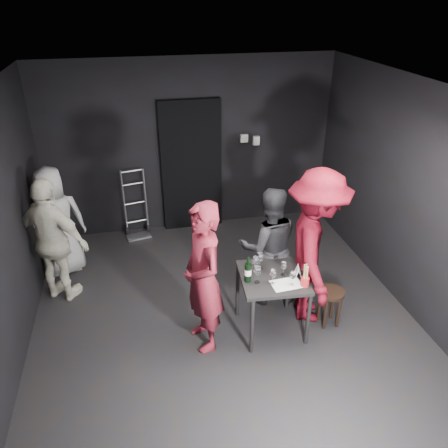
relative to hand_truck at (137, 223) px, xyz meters
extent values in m
cube|color=black|center=(0.93, -2.31, -0.21)|extent=(4.50, 5.00, 0.02)
cube|color=silver|center=(0.93, -2.31, 2.49)|extent=(4.50, 5.00, 0.02)
cube|color=black|center=(0.93, 0.19, 1.14)|extent=(4.50, 0.04, 2.70)
cube|color=black|center=(0.93, -4.81, 1.14)|extent=(4.50, 0.04, 2.70)
cube|color=black|center=(3.18, -2.31, 1.14)|extent=(0.04, 5.00, 2.70)
cube|color=black|center=(0.93, 0.13, 0.84)|extent=(0.95, 0.10, 2.10)
cube|color=#B7B7B2|center=(1.78, 0.14, 1.24)|extent=(0.12, 0.06, 0.12)
cube|color=#B7B7B2|center=(1.98, 0.14, 1.19)|extent=(0.10, 0.06, 0.14)
cylinder|color=#B2B2B7|center=(-0.17, 0.03, 0.35)|extent=(0.03, 0.03, 1.11)
cylinder|color=#B2B2B7|center=(0.17, 0.03, 0.35)|extent=(0.03, 0.03, 1.11)
cube|color=#B2B2B7|center=(0.00, -0.08, -0.19)|extent=(0.37, 0.20, 0.03)
cylinder|color=black|center=(-0.17, 0.06, -0.13)|extent=(0.04, 0.16, 0.16)
cylinder|color=black|center=(0.17, 0.06, -0.13)|extent=(0.04, 0.16, 0.16)
cube|color=black|center=(1.41, -2.57, 0.52)|extent=(0.72, 0.72, 0.04)
cylinder|color=black|center=(1.09, -2.89, 0.15)|extent=(0.04, 0.04, 0.71)
cylinder|color=black|center=(1.73, -2.89, 0.15)|extent=(0.04, 0.04, 0.71)
cylinder|color=black|center=(1.09, -2.25, 0.15)|extent=(0.04, 0.04, 0.71)
cylinder|color=black|center=(1.73, -2.25, 0.15)|extent=(0.04, 0.04, 0.71)
cylinder|color=black|center=(2.11, -2.63, 0.24)|extent=(0.30, 0.30, 0.04)
cylinder|color=black|center=(2.20, -2.55, 0.00)|extent=(0.04, 0.04, 0.41)
cylinder|color=black|center=(2.03, -2.55, 0.00)|extent=(0.04, 0.04, 0.41)
cylinder|color=black|center=(2.03, -2.71, 0.00)|extent=(0.04, 0.04, 0.41)
cylinder|color=black|center=(2.20, -2.71, 0.00)|extent=(0.04, 0.04, 0.41)
imported|color=maroon|center=(0.63, -2.61, 0.79)|extent=(0.61, 0.81, 2.00)
imported|color=#232326|center=(1.54, -1.99, 0.58)|extent=(0.80, 0.49, 1.57)
imported|color=#5C0815|center=(1.95, -2.41, 0.97)|extent=(1.11, 1.66, 2.36)
imported|color=silver|center=(-1.01, -1.41, 0.69)|extent=(1.16, 0.97, 1.79)
imported|color=#949494|center=(-1.05, -0.80, 0.59)|extent=(0.86, 0.61, 1.59)
cube|color=white|center=(1.50, -2.75, 0.54)|extent=(0.33, 0.23, 0.00)
cylinder|color=black|center=(1.11, -2.60, 0.65)|extent=(0.07, 0.07, 0.22)
cylinder|color=black|center=(1.11, -2.60, 0.81)|extent=(0.03, 0.03, 0.09)
cylinder|color=white|center=(1.11, -2.60, 0.66)|extent=(0.07, 0.07, 0.07)
cylinder|color=red|center=(1.68, -2.81, 0.59)|extent=(0.09, 0.09, 0.10)
camera|label=1|loc=(0.04, -6.30, 3.34)|focal=35.00mm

